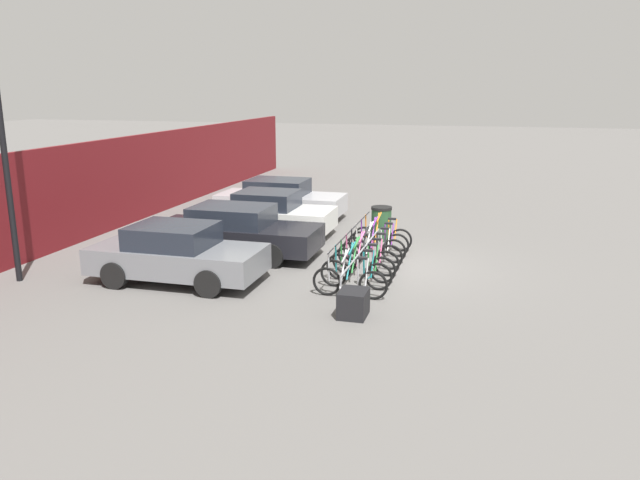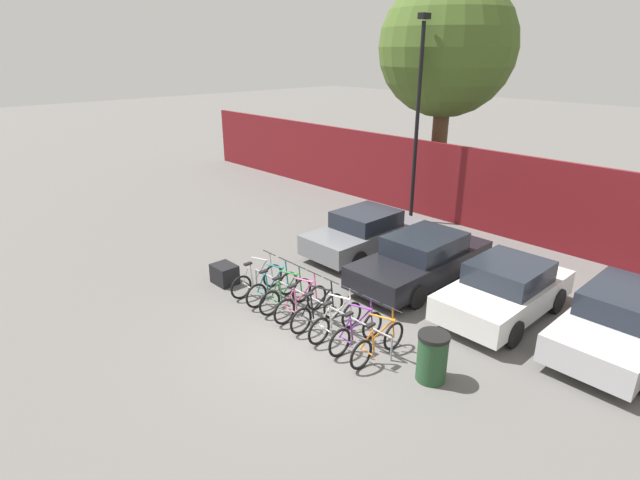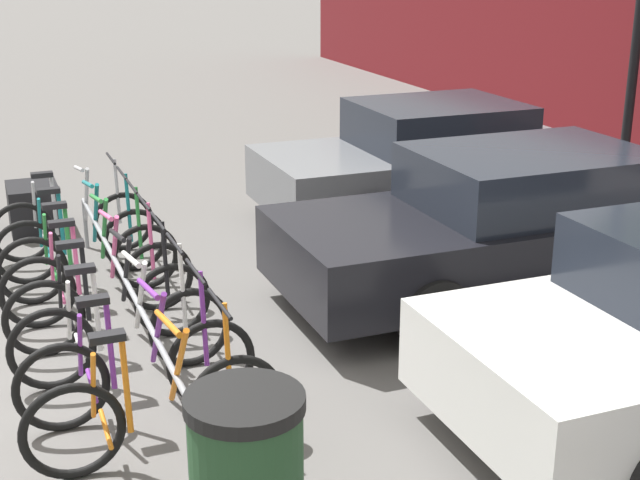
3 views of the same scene
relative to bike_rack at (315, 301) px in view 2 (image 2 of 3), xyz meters
The scene contains 19 objects.
ground_plane 1.02m from the bike_rack, 49.07° to the right, with size 120.00×120.00×0.00m, color #605E5B.
hoarding_wall 8.90m from the bike_rack, 86.21° to the left, with size 36.00×0.16×2.93m, color maroon.
bike_rack is the anchor object (origin of this frame).
bicycle_silver 2.15m from the bike_rack, behind, with size 0.68×1.71×1.05m.
bicycle_teal 1.48m from the bike_rack, behind, with size 0.68×1.71×1.05m.
bicycle_green 0.94m from the bike_rack, behind, with size 0.68×1.71×1.05m.
bicycle_pink 0.39m from the bike_rack, 156.46° to the right, with size 0.68×1.71×1.05m.
bicycle_black 0.32m from the bike_rack, 29.89° to the right, with size 0.68×1.71×1.05m.
bicycle_white 0.89m from the bike_rack, ahead, with size 0.68×1.71×1.05m.
bicycle_purple 1.53m from the bike_rack, ahead, with size 0.68×1.71×1.05m.
bicycle_orange 2.15m from the bike_rack, ahead, with size 0.68×1.71×1.05m.
car_grey 4.59m from the bike_rack, 116.97° to the left, with size 1.91×4.09×1.40m.
car_black 3.69m from the bike_rack, 82.43° to the left, with size 1.91×4.58×1.40m.
car_white 4.68m from the bike_rack, 49.67° to the left, with size 1.91×3.92×1.40m.
car_silver 6.85m from the bike_rack, 36.36° to the left, with size 1.91×4.41×1.40m.
lamp_post 9.10m from the bike_rack, 111.10° to the left, with size 0.24×0.44×7.34m.
trash_bin 3.33m from the bike_rack, ahead, with size 0.63×0.63×1.03m.
cargo_crate 3.29m from the bike_rack, behind, with size 0.70×0.56×0.55m, color black.
tree_behind_hoarding 12.68m from the bike_rack, 110.00° to the left, with size 5.35×5.35×8.96m.
Camera 2 is at (7.32, -6.59, 6.20)m, focal length 28.00 mm.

